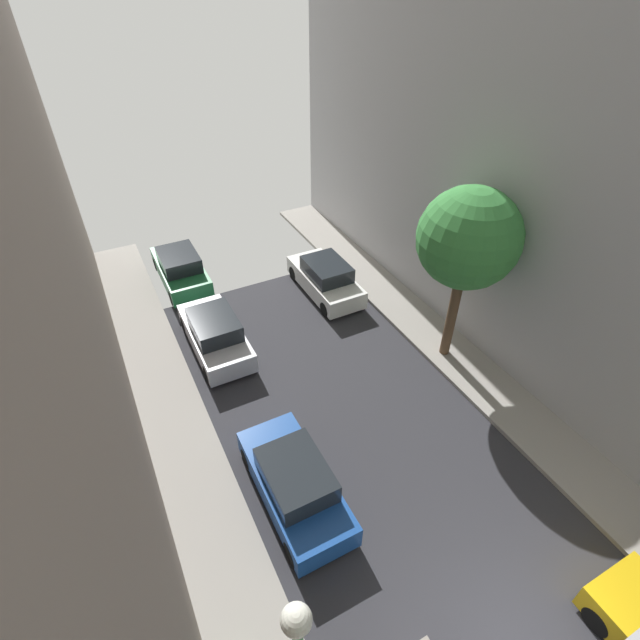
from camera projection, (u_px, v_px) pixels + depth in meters
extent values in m
cube|color=#194799|center=(294.00, 485.00, 12.92)|extent=(1.76, 4.20, 0.76)
cube|color=#1E2328|center=(296.00, 475.00, 12.38)|extent=(1.56, 2.10, 0.64)
cylinder|color=black|center=(248.00, 459.00, 13.86)|extent=(0.22, 0.64, 0.64)
cylinder|color=black|center=(297.00, 439.00, 14.42)|extent=(0.22, 0.64, 0.64)
cylinder|color=black|center=(293.00, 553.00, 11.69)|extent=(0.22, 0.64, 0.64)
cylinder|color=black|center=(347.00, 526.00, 12.26)|extent=(0.22, 0.64, 0.64)
cube|color=silver|center=(216.00, 337.00, 17.81)|extent=(1.76, 4.20, 0.76)
cube|color=#1E2328|center=(214.00, 325.00, 17.27)|extent=(1.56, 2.10, 0.64)
cylinder|color=black|center=(185.00, 325.00, 18.75)|extent=(0.22, 0.64, 0.64)
cylinder|color=black|center=(223.00, 314.00, 19.32)|extent=(0.22, 0.64, 0.64)
cylinder|color=black|center=(208.00, 374.00, 16.59)|extent=(0.22, 0.64, 0.64)
cylinder|color=black|center=(250.00, 360.00, 17.15)|extent=(0.22, 0.64, 0.64)
cube|color=#1E6638|center=(181.00, 272.00, 21.38)|extent=(1.76, 4.20, 0.76)
cube|color=#1E2328|center=(179.00, 260.00, 20.84)|extent=(1.56, 2.10, 0.64)
cylinder|color=black|center=(157.00, 264.00, 22.32)|extent=(0.22, 0.64, 0.64)
cylinder|color=black|center=(190.00, 256.00, 22.88)|extent=(0.22, 0.64, 0.64)
cylinder|color=black|center=(173.00, 298.00, 20.16)|extent=(0.22, 0.64, 0.64)
cylinder|color=black|center=(209.00, 289.00, 20.72)|extent=(0.22, 0.64, 0.64)
cylinder|color=black|center=(597.00, 620.00, 10.54)|extent=(0.22, 0.64, 0.64)
cube|color=white|center=(325.00, 281.00, 20.76)|extent=(1.76, 4.20, 0.76)
cube|color=#1E2328|center=(327.00, 269.00, 20.22)|extent=(1.56, 2.10, 0.64)
cylinder|color=black|center=(294.00, 273.00, 21.70)|extent=(0.22, 0.64, 0.64)
cylinder|color=black|center=(324.00, 265.00, 22.26)|extent=(0.22, 0.64, 0.64)
cylinder|color=black|center=(326.00, 309.00, 19.54)|extent=(0.22, 0.64, 0.64)
cylinder|color=black|center=(358.00, 299.00, 20.10)|extent=(0.22, 0.64, 0.64)
cylinder|color=brown|center=(452.00, 314.00, 16.66)|extent=(0.35, 0.35, 3.53)
sphere|color=#38843D|center=(469.00, 238.00, 14.81)|extent=(3.28, 3.28, 3.28)
sphere|color=white|center=(296.00, 620.00, 6.27)|extent=(0.44, 0.44, 0.44)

